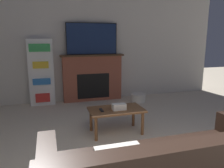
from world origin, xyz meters
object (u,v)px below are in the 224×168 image
storage_basket (138,98)px  bookshelf (41,72)px  fireplace (92,77)px  coffee_table (116,112)px  tv (92,39)px

storage_basket → bookshelf: bearing=168.9°
bookshelf → storage_basket: bearing=-11.1°
fireplace → coffee_table: bearing=-90.8°
storage_basket → coffee_table: bearing=-124.1°
tv → coffee_table: 2.38m
fireplace → coffee_table: 2.09m
bookshelf → storage_basket: size_ratio=4.23×
bookshelf → storage_basket: 2.42m
coffee_table → bookshelf: 2.42m
fireplace → bookshelf: bookshelf is taller
fireplace → bookshelf: size_ratio=1.02×
coffee_table → bookshelf: bearing=120.1°
coffee_table → bookshelf: (-1.19, 2.06, 0.42)m
coffee_table → bookshelf: size_ratio=0.58×
tv → bookshelf: bearing=-179.9°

